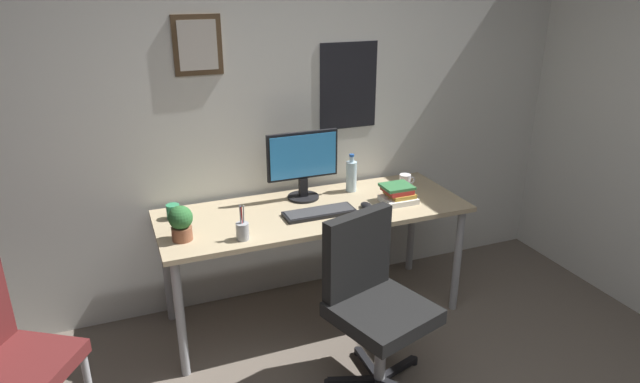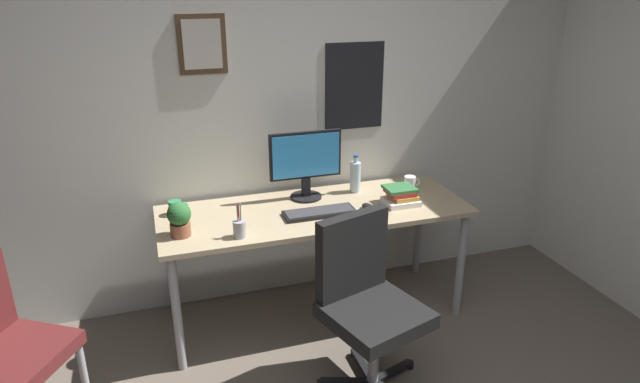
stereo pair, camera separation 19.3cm
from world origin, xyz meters
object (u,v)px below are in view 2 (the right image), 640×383
Objects in this scene: keyboard at (320,213)px; coffee_mug_far at (176,208)px; computer_mouse at (368,207)px; book_stack_left at (401,196)px; office_chair at (366,297)px; side_chair at (3,342)px; pen_cup at (239,228)px; water_bottle at (355,176)px; coffee_mug_near at (410,184)px; monitor at (306,162)px; potted_plant at (179,218)px.

coffee_mug_far reaches higher than keyboard.
book_stack_left is (0.23, 0.03, 0.03)m from computer_mouse.
office_chair reaches higher than keyboard.
keyboard is at bearing 95.37° from office_chair.
side_chair is 4.38× the size of pen_cup.
side_chair is 2.02m from computer_mouse.
computer_mouse is at bearing 10.80° from side_chair.
pen_cup is at bearing -53.75° from coffee_mug_far.
water_bottle is at bearing 83.11° from computer_mouse.
coffee_mug_near is 0.55× the size of book_stack_left.
computer_mouse is at bearing -4.75° from keyboard.
office_chair is at bearing -84.63° from keyboard.
office_chair is at bearing -86.33° from monitor.
office_chair reaches higher than potted_plant.
pen_cup reaches higher than coffee_mug_far.
coffee_mug_near reaches higher than coffee_mug_far.
potted_plant is (0.86, 0.36, 0.35)m from side_chair.
keyboard is at bearing -17.97° from coffee_mug_far.
water_bottle is 0.95m from pen_cup.
monitor is 0.36m from keyboard.
side_chair is (-1.72, 0.20, -0.03)m from office_chair.
monitor is 0.36m from water_bottle.
pen_cup is (-0.81, -0.13, 0.04)m from computer_mouse.
potted_plant is at bearing 159.06° from pen_cup.
book_stack_left is at bearing -130.89° from coffee_mug_near.
monitor is 4.01× the size of coffee_mug_far.
book_stack_left is at bearing 7.69° from computer_mouse.
potted_plant is (-1.15, -0.32, -0.00)m from water_bottle.
computer_mouse is 0.55× the size of pen_cup.
potted_plant is 0.94× the size of book_stack_left.
coffee_mug_far is at bearing 135.10° from office_chair.
monitor reaches higher than keyboard.
coffee_mug_near is (0.38, 0.21, 0.03)m from computer_mouse.
water_bottle is at bearing 18.86° from side_chair.
potted_plant is at bearing -164.31° from water_bottle.
coffee_mug_near is (0.63, 0.78, 0.27)m from office_chair.
coffee_mug_far is at bearing 162.03° from keyboard.
computer_mouse is 0.97× the size of coffee_mug_near.
monitor is 0.72m from coffee_mug_near.
office_chair is at bearing -6.69° from side_chair.
office_chair is at bearing -112.89° from computer_mouse.
pen_cup reaches higher than computer_mouse.
keyboard is (1.66, 0.40, 0.26)m from side_chair.
book_stack_left is at bearing 10.47° from side_chair.
office_chair is 2.21× the size of keyboard.
office_chair is 8.64× the size of computer_mouse.
side_chair reaches higher than computer_mouse.
potted_plant is (-0.81, -0.04, 0.09)m from keyboard.
potted_plant is at bearing 146.92° from office_chair.
book_stack_left is at bearing 51.91° from office_chair.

